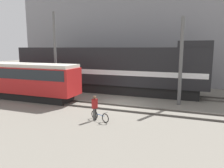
{
  "coord_description": "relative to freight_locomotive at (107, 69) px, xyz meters",
  "views": [
    {
      "loc": [
        5.94,
        -17.87,
        4.87
      ],
      "look_at": [
        -0.6,
        -0.65,
        1.8
      ],
      "focal_mm": 35.0,
      "sensor_mm": 36.0,
      "label": 1
    }
  ],
  "objects": [
    {
      "name": "track_near",
      "position": [
        3.1,
        -5.97,
        -2.49
      ],
      "size": [
        60.0,
        1.5,
        0.14
      ],
      "color": "#47423D",
      "rests_on": "ground"
    },
    {
      "name": "bicycle",
      "position": [
        3.28,
        -9.3,
        -2.24
      ],
      "size": [
        1.58,
        0.79,
        0.69
      ],
      "color": "black",
      "rests_on": "ground"
    },
    {
      "name": "track_far",
      "position": [
        3.1,
        -0.0,
        -2.49
      ],
      "size": [
        60.0,
        1.51,
        0.14
      ],
      "color": "#47423D",
      "rests_on": "ground"
    },
    {
      "name": "ground_plane",
      "position": [
        3.1,
        -4.32,
        -2.56
      ],
      "size": [
        120.0,
        120.0,
        0.0
      ],
      "primitive_type": "plane",
      "color": "slate"
    },
    {
      "name": "freight_locomotive",
      "position": [
        0.0,
        0.0,
        0.0
      ],
      "size": [
        21.25,
        3.04,
        5.5
      ],
      "color": "black",
      "rests_on": "ground"
    },
    {
      "name": "building_backdrop",
      "position": [
        3.1,
        9.08,
        5.2
      ],
      "size": [
        38.4,
        6.0,
        15.52
      ],
      "color": "gray",
      "rests_on": "ground"
    },
    {
      "name": "utility_pole_center",
      "position": [
        7.94,
        -2.98,
        1.14
      ],
      "size": [
        0.3,
        0.3,
        7.41
      ],
      "color": "#595959",
      "rests_on": "ground"
    },
    {
      "name": "streetcar",
      "position": [
        -6.36,
        -5.97,
        -0.61
      ],
      "size": [
        11.63,
        2.54,
        3.41
      ],
      "color": "black",
      "rests_on": "ground"
    },
    {
      "name": "person",
      "position": [
        2.9,
        -9.29,
        -1.53
      ],
      "size": [
        0.35,
        0.42,
        1.71
      ],
      "color": "#333333",
      "rests_on": "ground"
    },
    {
      "name": "utility_pole_left",
      "position": [
        -4.54,
        -2.98,
        1.66
      ],
      "size": [
        0.27,
        0.27,
        8.45
      ],
      "color": "#595959",
      "rests_on": "ground"
    }
  ]
}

